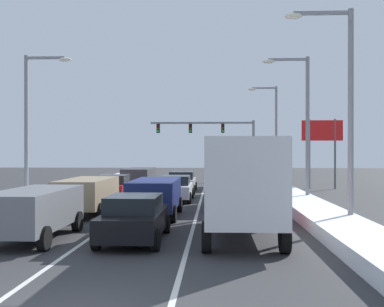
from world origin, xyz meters
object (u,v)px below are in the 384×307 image
sedan_red_left_lane_third (114,187)px  street_lamp_right_far (272,126)px  suv_maroon_right_lane_fourth (224,176)px  street_lamp_right_near (342,97)px  sedan_white_center_lane_third (176,188)px  roadside_sign_right (322,138)px  suv_charcoal_left_lane_fourth (139,177)px  street_lamp_left_mid (33,115)px  box_truck_right_lane_nearest (241,182)px  sedan_black_center_lane_nearest (135,218)px  traffic_light_gantry (217,134)px  suv_navy_center_lane_second (155,194)px  suv_gray_left_lane_nearest (34,209)px  suv_charcoal_right_lane_second (230,189)px  suv_green_right_lane_third (229,181)px  street_lamp_right_mid (301,116)px  sedan_silver_center_lane_fourth (182,182)px  suv_tan_left_lane_second (88,193)px

sedan_red_left_lane_third → street_lamp_right_far: street_lamp_right_far is taller
suv_maroon_right_lane_fourth → street_lamp_right_near: (4.15, -19.23, 4.03)m
sedan_white_center_lane_third → roadside_sign_right: size_ratio=0.82×
sedan_white_center_lane_third → street_lamp_right_near: size_ratio=0.53×
sedan_red_left_lane_third → street_lamp_right_near: bearing=-42.7°
suv_charcoal_left_lane_fourth → street_lamp_left_mid: (-4.46, -9.53, 3.95)m
box_truck_right_lane_nearest → sedan_red_left_lane_third: size_ratio=1.60×
sedan_black_center_lane_nearest → sedan_red_left_lane_third: bearing=104.9°
traffic_light_gantry → roadside_sign_right: 14.49m
box_truck_right_lane_nearest → suv_navy_center_lane_second: 6.19m
suv_gray_left_lane_nearest → sedan_red_left_lane_third: (-0.17, 13.31, -0.25)m
sedan_black_center_lane_nearest → suv_charcoal_left_lane_fourth: (-3.09, 20.04, 0.25)m
suv_charcoal_right_lane_second → suv_green_right_lane_third: size_ratio=1.00×
box_truck_right_lane_nearest → street_lamp_right_mid: 11.75m
street_lamp_right_near → sedan_silver_center_lane_fourth: bearing=115.5°
sedan_silver_center_lane_fourth → street_lamp_left_mid: bearing=-135.1°
suv_charcoal_right_lane_second → suv_gray_left_lane_nearest: (-6.80, -9.12, 0.00)m
sedan_white_center_lane_third → suv_charcoal_left_lane_fourth: size_ratio=0.92×
suv_charcoal_right_lane_second → suv_charcoal_left_lane_fourth: size_ratio=1.00×
suv_tan_left_lane_second → roadside_sign_right: bearing=47.7°
suv_tan_left_lane_second → sedan_red_left_lane_third: suv_tan_left_lane_second is taller
suv_green_right_lane_third → street_lamp_right_far: street_lamp_right_far is taller
suv_charcoal_right_lane_second → suv_charcoal_left_lane_fourth: (-6.51, 10.88, 0.00)m
street_lamp_right_near → suv_charcoal_left_lane_fourth: bearing=122.1°
suv_charcoal_right_lane_second → sedan_red_left_lane_third: 8.13m
suv_gray_left_lane_nearest → street_lamp_right_mid: (10.87, 11.33, 3.93)m
suv_charcoal_left_lane_fourth → traffic_light_gantry: traffic_light_gantry is taller
suv_charcoal_left_lane_fourth → street_lamp_right_near: 20.37m
suv_gray_left_lane_nearest → suv_navy_center_lane_second: bearing=59.6°
suv_navy_center_lane_second → roadside_sign_right: 20.04m
sedan_black_center_lane_nearest → street_lamp_right_near: (7.53, 3.13, 4.28)m
suv_charcoal_right_lane_second → suv_green_right_lane_third: 6.25m
sedan_black_center_lane_nearest → suv_charcoal_left_lane_fourth: bearing=98.8°
box_truck_right_lane_nearest → suv_charcoal_left_lane_fourth: bearing=108.9°
suv_green_right_lane_third → street_lamp_left_mid: street_lamp_left_mid is taller
street_lamp_right_far → roadside_sign_right: size_ratio=1.61×
suv_maroon_right_lane_fourth → street_lamp_right_near: 20.08m
suv_tan_left_lane_second → traffic_light_gantry: (6.16, 27.71, 3.72)m
street_lamp_right_far → street_lamp_left_mid: size_ratio=1.07×
sedan_red_left_lane_third → street_lamp_right_far: size_ratio=0.51×
box_truck_right_lane_nearest → suv_maroon_right_lane_fourth: size_ratio=1.47×
box_truck_right_lane_nearest → sedan_white_center_lane_third: bearing=105.1°
suv_charcoal_left_lane_fourth → suv_tan_left_lane_second: bearing=-90.9°
box_truck_right_lane_nearest → sedan_black_center_lane_nearest: box_truck_right_lane_nearest is taller
suv_charcoal_left_lane_fourth → street_lamp_right_mid: size_ratio=0.59×
street_lamp_left_mid → street_lamp_right_near: bearing=-26.1°
sedan_silver_center_lane_fourth → sedan_black_center_lane_nearest: bearing=-90.9°
sedan_silver_center_lane_fourth → suv_gray_left_lane_nearest: suv_gray_left_lane_nearest is taller
street_lamp_right_near → suv_tan_left_lane_second: bearing=163.6°
traffic_light_gantry → street_lamp_right_far: street_lamp_right_far is taller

